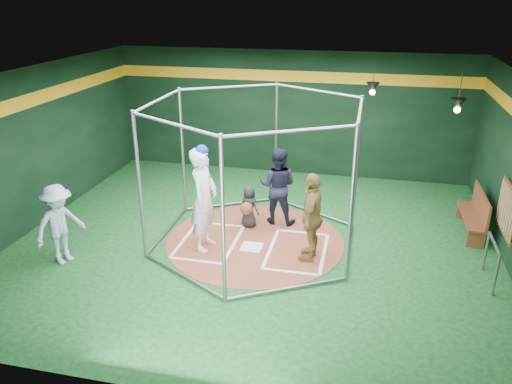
% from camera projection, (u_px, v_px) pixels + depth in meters
% --- Properties ---
extents(room_shell, '(10.10, 9.10, 3.53)m').
position_uv_depth(room_shell, '(255.00, 164.00, 10.05)').
color(room_shell, '#0D3C17').
rests_on(room_shell, ground).
extents(clay_disc, '(3.80, 3.80, 0.01)m').
position_uv_depth(clay_disc, '(255.00, 241.00, 10.70)').
color(clay_disc, brown).
rests_on(clay_disc, ground).
extents(home_plate, '(0.43, 0.43, 0.01)m').
position_uv_depth(home_plate, '(252.00, 247.00, 10.43)').
color(home_plate, white).
rests_on(home_plate, clay_disc).
extents(batter_box_left, '(1.17, 1.77, 0.01)m').
position_uv_depth(batter_box_left, '(209.00, 241.00, 10.67)').
color(batter_box_left, white).
rests_on(batter_box_left, clay_disc).
extents(batter_box_right, '(1.17, 1.77, 0.01)m').
position_uv_depth(batter_box_right, '(297.00, 251.00, 10.27)').
color(batter_box_right, white).
rests_on(batter_box_right, clay_disc).
extents(batting_cage, '(4.05, 4.67, 3.00)m').
position_uv_depth(batting_cage, '(255.00, 176.00, 10.14)').
color(batting_cage, gray).
rests_on(batting_cage, ground).
extents(bat_rack, '(0.07, 1.25, 0.98)m').
position_uv_depth(bat_rack, '(507.00, 210.00, 9.65)').
color(bat_rack, brown).
rests_on(bat_rack, room_shell).
extents(pendant_lamp_near, '(0.34, 0.34, 0.90)m').
position_uv_depth(pendant_lamp_near, '(373.00, 87.00, 12.46)').
color(pendant_lamp_near, black).
rests_on(pendant_lamp_near, room_shell).
extents(pendant_lamp_far, '(0.34, 0.34, 0.90)m').
position_uv_depth(pendant_lamp_far, '(458.00, 104.00, 10.65)').
color(pendant_lamp_far, black).
rests_on(pendant_lamp_far, room_shell).
extents(batter_figure, '(0.55, 0.81, 2.22)m').
position_uv_depth(batter_figure, '(204.00, 198.00, 10.04)').
color(batter_figure, silver).
rests_on(batter_figure, clay_disc).
extents(visitor_leopard, '(0.54, 1.09, 1.80)m').
position_uv_depth(visitor_leopard, '(312.00, 217.00, 9.68)').
color(visitor_leopard, '#B08C4B').
rests_on(visitor_leopard, clay_disc).
extents(catcher_figure, '(0.56, 0.63, 0.96)m').
position_uv_depth(catcher_figure, '(249.00, 207.00, 11.16)').
color(catcher_figure, black).
rests_on(catcher_figure, clay_disc).
extents(umpire, '(0.89, 0.71, 1.78)m').
position_uv_depth(umpire, '(278.00, 186.00, 11.25)').
color(umpire, black).
rests_on(umpire, clay_disc).
extents(bystander_blue, '(0.97, 1.20, 1.62)m').
position_uv_depth(bystander_blue, '(59.00, 224.00, 9.61)').
color(bystander_blue, '#98AEC9').
rests_on(bystander_blue, ground).
extents(dugout_bench, '(0.38, 1.63, 0.95)m').
position_uv_depth(dugout_bench, '(476.00, 212.00, 10.91)').
color(dugout_bench, brown).
rests_on(dugout_bench, ground).
extents(steel_railing, '(0.05, 0.95, 0.81)m').
position_uv_depth(steel_railing, '(492.00, 256.00, 9.02)').
color(steel_railing, gray).
rests_on(steel_railing, ground).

